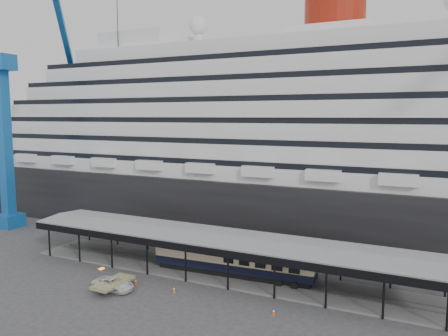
% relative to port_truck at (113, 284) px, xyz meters
% --- Properties ---
extents(ground, '(200.00, 200.00, 0.00)m').
position_rel_port_truck_xyz_m(ground, '(9.31, 5.05, -0.72)').
color(ground, '#373739').
rests_on(ground, ground).
extents(cruise_ship, '(130.00, 30.00, 43.90)m').
position_rel_port_truck_xyz_m(cruise_ship, '(9.36, 37.05, 17.63)').
color(cruise_ship, black).
rests_on(cruise_ship, ground).
extents(platform_canopy, '(56.00, 9.18, 5.30)m').
position_rel_port_truck_xyz_m(platform_canopy, '(9.31, 10.05, 1.64)').
color(platform_canopy, slate).
rests_on(platform_canopy, ground).
extents(crane_blue, '(22.63, 19.19, 47.60)m').
position_rel_port_truck_xyz_m(crane_blue, '(-35.80, 15.67, 19.24)').
color(crane_blue, '#175FAE').
rests_on(crane_blue, ground).
extents(port_truck, '(5.25, 2.52, 1.44)m').
position_rel_port_truck_xyz_m(port_truck, '(0.00, 0.00, 0.00)').
color(port_truck, silver).
rests_on(port_truck, ground).
extents(pullman_carriage, '(21.24, 3.94, 20.73)m').
position_rel_port_truck_xyz_m(pullman_carriage, '(10.99, 10.05, 1.81)').
color(pullman_carriage, black).
rests_on(pullman_carriage, ground).
extents(traffic_cone_left, '(0.45, 0.45, 0.68)m').
position_rel_port_truck_xyz_m(traffic_cone_left, '(1.28, 2.62, -0.38)').
color(traffic_cone_left, '#D83F0C').
rests_on(traffic_cone_left, ground).
extents(traffic_cone_mid, '(0.41, 0.41, 0.71)m').
position_rel_port_truck_xyz_m(traffic_cone_mid, '(6.88, 2.48, -0.37)').
color(traffic_cone_mid, '#E45C0C').
rests_on(traffic_cone_mid, ground).
extents(traffic_cone_right, '(0.35, 0.35, 0.69)m').
position_rel_port_truck_xyz_m(traffic_cone_right, '(19.27, 2.00, -0.38)').
color(traffic_cone_right, '#EC560D').
rests_on(traffic_cone_right, ground).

